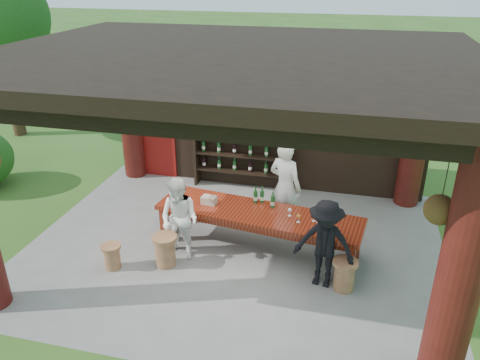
% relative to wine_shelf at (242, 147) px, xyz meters
% --- Properties ---
extents(ground, '(90.00, 90.00, 0.00)m').
position_rel_wine_shelf_xyz_m(ground, '(0.45, -2.45, -0.98)').
color(ground, '#2D5119').
rests_on(ground, ground).
extents(pavilion, '(7.50, 6.00, 3.60)m').
position_rel_wine_shelf_xyz_m(pavilion, '(0.44, -2.02, 1.15)').
color(pavilion, slate).
rests_on(pavilion, ground).
extents(wine_shelf, '(2.21, 0.34, 1.95)m').
position_rel_wine_shelf_xyz_m(wine_shelf, '(0.00, 0.00, 0.00)').
color(wine_shelf, black).
rests_on(wine_shelf, ground).
extents(tasting_table, '(3.72, 1.41, 0.75)m').
position_rel_wine_shelf_xyz_m(tasting_table, '(0.87, -2.42, -0.35)').
color(tasting_table, '#5D160D').
rests_on(tasting_table, ground).
extents(stool_near_left, '(0.43, 0.43, 0.56)m').
position_rel_wine_shelf_xyz_m(stool_near_left, '(-0.55, -3.29, -0.68)').
color(stool_near_left, brown).
rests_on(stool_near_left, ground).
extents(stool_near_right, '(0.40, 0.40, 0.52)m').
position_rel_wine_shelf_xyz_m(stool_near_right, '(2.42, -3.24, -0.70)').
color(stool_near_right, brown).
rests_on(stool_near_right, ground).
extents(stool_far_left, '(0.34, 0.34, 0.44)m').
position_rel_wine_shelf_xyz_m(stool_far_left, '(-1.39, -3.59, -0.75)').
color(stool_far_left, brown).
rests_on(stool_far_left, ground).
extents(host, '(0.79, 0.68, 1.83)m').
position_rel_wine_shelf_xyz_m(host, '(1.22, -1.67, -0.07)').
color(host, white).
rests_on(host, ground).
extents(guest_woman, '(0.84, 0.73, 1.48)m').
position_rel_wine_shelf_xyz_m(guest_woman, '(-0.38, -2.98, -0.24)').
color(guest_woman, white).
rests_on(guest_woman, ground).
extents(guest_man, '(1.04, 0.70, 1.48)m').
position_rel_wine_shelf_xyz_m(guest_man, '(2.08, -3.18, -0.24)').
color(guest_man, black).
rests_on(guest_man, ground).
extents(table_bottles, '(0.42, 0.23, 0.31)m').
position_rel_wine_shelf_xyz_m(table_bottles, '(0.89, -2.10, -0.08)').
color(table_bottles, '#194C1E').
rests_on(table_bottles, tasting_table).
extents(table_glasses, '(0.56, 0.25, 0.15)m').
position_rel_wine_shelf_xyz_m(table_glasses, '(1.69, -2.52, -0.16)').
color(table_glasses, silver).
rests_on(table_glasses, tasting_table).
extents(napkin_basket, '(0.28, 0.21, 0.14)m').
position_rel_wine_shelf_xyz_m(napkin_basket, '(-0.06, -2.33, -0.16)').
color(napkin_basket, '#BF6672').
rests_on(napkin_basket, tasting_table).
extents(shrubs, '(14.26, 9.00, 1.36)m').
position_rel_wine_shelf_xyz_m(shrubs, '(1.46, -2.29, -0.42)').
color(shrubs, '#194C14').
rests_on(shrubs, ground).
extents(trees, '(19.80, 9.33, 4.80)m').
position_rel_wine_shelf_xyz_m(trees, '(3.76, -0.81, 2.39)').
color(trees, '#3F2819').
rests_on(trees, ground).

